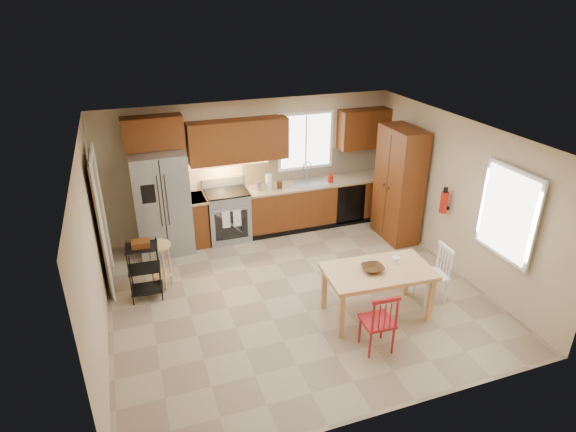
% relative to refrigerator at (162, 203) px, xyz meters
% --- Properties ---
extents(floor, '(5.50, 5.50, 0.00)m').
position_rel_refrigerator_xyz_m(floor, '(1.70, -2.12, -0.91)').
color(floor, tan).
rests_on(floor, ground).
extents(ceiling, '(5.50, 5.00, 0.02)m').
position_rel_refrigerator_xyz_m(ceiling, '(1.70, -2.12, 1.59)').
color(ceiling, silver).
rests_on(ceiling, ground).
extents(wall_back, '(5.50, 0.02, 2.50)m').
position_rel_refrigerator_xyz_m(wall_back, '(1.70, 0.38, 0.34)').
color(wall_back, '#CCB793').
rests_on(wall_back, ground).
extents(wall_front, '(5.50, 0.02, 2.50)m').
position_rel_refrigerator_xyz_m(wall_front, '(1.70, -4.62, 0.34)').
color(wall_front, '#CCB793').
rests_on(wall_front, ground).
extents(wall_left, '(0.02, 5.00, 2.50)m').
position_rel_refrigerator_xyz_m(wall_left, '(-1.05, -2.12, 0.34)').
color(wall_left, '#CCB793').
rests_on(wall_left, ground).
extents(wall_right, '(0.02, 5.00, 2.50)m').
position_rel_refrigerator_xyz_m(wall_right, '(4.45, -2.12, 0.34)').
color(wall_right, '#CCB793').
rests_on(wall_right, ground).
extents(refrigerator, '(0.92, 0.75, 1.82)m').
position_rel_refrigerator_xyz_m(refrigerator, '(0.00, 0.00, 0.00)').
color(refrigerator, gray).
rests_on(refrigerator, floor).
extents(range_stove, '(0.76, 0.63, 0.92)m').
position_rel_refrigerator_xyz_m(range_stove, '(1.15, 0.06, -0.45)').
color(range_stove, gray).
rests_on(range_stove, floor).
extents(base_cabinet_narrow, '(0.30, 0.60, 0.90)m').
position_rel_refrigerator_xyz_m(base_cabinet_narrow, '(0.60, 0.08, -0.46)').
color(base_cabinet_narrow, '#5F2911').
rests_on(base_cabinet_narrow, floor).
extents(base_cabinet_run, '(2.92, 0.60, 0.90)m').
position_rel_refrigerator_xyz_m(base_cabinet_run, '(2.99, 0.08, -0.46)').
color(base_cabinet_run, '#5F2911').
rests_on(base_cabinet_run, floor).
extents(dishwasher, '(0.60, 0.02, 0.78)m').
position_rel_refrigerator_xyz_m(dishwasher, '(3.55, -0.22, -0.46)').
color(dishwasher, black).
rests_on(dishwasher, floor).
extents(backsplash, '(2.92, 0.03, 0.55)m').
position_rel_refrigerator_xyz_m(backsplash, '(2.99, 0.36, 0.27)').
color(backsplash, beige).
rests_on(backsplash, wall_back).
extents(upper_over_fridge, '(1.00, 0.35, 0.55)m').
position_rel_refrigerator_xyz_m(upper_over_fridge, '(0.00, 0.20, 1.19)').
color(upper_over_fridge, '#5F2C0F').
rests_on(upper_over_fridge, wall_back).
extents(upper_left_block, '(1.80, 0.35, 0.75)m').
position_rel_refrigerator_xyz_m(upper_left_block, '(1.45, 0.20, 0.92)').
color(upper_left_block, '#5F2C0F').
rests_on(upper_left_block, wall_back).
extents(upper_right_block, '(1.00, 0.35, 0.75)m').
position_rel_refrigerator_xyz_m(upper_right_block, '(3.95, 0.20, 0.92)').
color(upper_right_block, '#5F2C0F').
rests_on(upper_right_block, wall_back).
extents(window_back, '(1.12, 0.04, 1.12)m').
position_rel_refrigerator_xyz_m(window_back, '(2.80, 0.35, 0.74)').
color(window_back, white).
rests_on(window_back, wall_back).
extents(sink, '(0.62, 0.46, 0.16)m').
position_rel_refrigerator_xyz_m(sink, '(2.80, 0.08, -0.05)').
color(sink, gray).
rests_on(sink, base_cabinet_run).
extents(undercab_glow, '(1.60, 0.30, 0.01)m').
position_rel_refrigerator_xyz_m(undercab_glow, '(1.15, 0.17, 0.52)').
color(undercab_glow, '#FFBF66').
rests_on(undercab_glow, wall_back).
extents(soap_bottle, '(0.09, 0.09, 0.19)m').
position_rel_refrigerator_xyz_m(soap_bottle, '(3.18, -0.02, 0.09)').
color(soap_bottle, '#B3180C').
rests_on(soap_bottle, base_cabinet_run).
extents(paper_towel, '(0.12, 0.12, 0.28)m').
position_rel_refrigerator_xyz_m(paper_towel, '(1.95, 0.03, 0.13)').
color(paper_towel, white).
rests_on(paper_towel, base_cabinet_run).
extents(canister_steel, '(0.11, 0.11, 0.18)m').
position_rel_refrigerator_xyz_m(canister_steel, '(1.75, 0.03, 0.08)').
color(canister_steel, gray).
rests_on(canister_steel, base_cabinet_run).
extents(canister_wood, '(0.10, 0.10, 0.14)m').
position_rel_refrigerator_xyz_m(canister_wood, '(2.15, -0.00, 0.06)').
color(canister_wood, '#462812').
rests_on(canister_wood, base_cabinet_run).
extents(pantry, '(0.50, 0.95, 2.10)m').
position_rel_refrigerator_xyz_m(pantry, '(4.13, -0.93, 0.14)').
color(pantry, '#5F2911').
rests_on(pantry, floor).
extents(fire_extinguisher, '(0.12, 0.12, 0.36)m').
position_rel_refrigerator_xyz_m(fire_extinguisher, '(4.33, -1.98, 0.19)').
color(fire_extinguisher, '#B3180C').
rests_on(fire_extinguisher, wall_right).
extents(window_right, '(0.04, 1.02, 1.32)m').
position_rel_refrigerator_xyz_m(window_right, '(4.38, -3.27, 0.54)').
color(window_right, white).
rests_on(window_right, wall_right).
extents(doorway, '(0.04, 0.95, 2.10)m').
position_rel_refrigerator_xyz_m(doorway, '(-0.97, -0.82, 0.14)').
color(doorway, '#8C7A59').
rests_on(doorway, wall_left).
extents(dining_table, '(1.54, 0.93, 0.73)m').
position_rel_refrigerator_xyz_m(dining_table, '(2.60, -2.97, -0.55)').
color(dining_table, tan).
rests_on(dining_table, floor).
extents(chair_red, '(0.44, 0.44, 0.87)m').
position_rel_refrigerator_xyz_m(chair_red, '(2.25, -3.62, -0.47)').
color(chair_red, maroon).
rests_on(chair_red, floor).
extents(chair_white, '(0.44, 0.44, 0.87)m').
position_rel_refrigerator_xyz_m(chair_white, '(3.55, -2.92, -0.47)').
color(chair_white, white).
rests_on(chair_white, floor).
extents(table_bowl, '(0.32, 0.32, 0.07)m').
position_rel_refrigerator_xyz_m(table_bowl, '(2.50, -2.97, -0.18)').
color(table_bowl, '#462812').
rests_on(table_bowl, dining_table).
extents(table_jar, '(0.11, 0.11, 0.12)m').
position_rel_refrigerator_xyz_m(table_jar, '(2.92, -2.88, -0.15)').
color(table_jar, white).
rests_on(table_jar, dining_table).
extents(bar_stool, '(0.47, 0.47, 0.75)m').
position_rel_refrigerator_xyz_m(bar_stool, '(-0.20, -1.21, -0.53)').
color(bar_stool, tan).
rests_on(bar_stool, floor).
extents(utility_cart, '(0.48, 0.39, 0.92)m').
position_rel_refrigerator_xyz_m(utility_cart, '(-0.45, -1.45, -0.45)').
color(utility_cart, black).
rests_on(utility_cart, floor).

